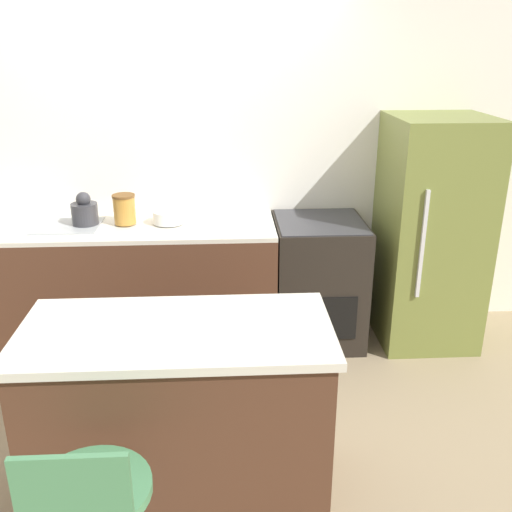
{
  "coord_description": "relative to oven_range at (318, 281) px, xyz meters",
  "views": [
    {
      "loc": [
        0.4,
        -3.44,
        2.1
      ],
      "look_at": [
        0.57,
        -0.41,
        0.95
      ],
      "focal_mm": 40.0,
      "sensor_mm": 36.0,
      "label": 1
    }
  ],
  "objects": [
    {
      "name": "kitchen_island",
      "position": [
        -0.9,
        -1.52,
        -0.0
      ],
      "size": [
        1.4,
        0.68,
        0.9
      ],
      "color": "#4C2D1E",
      "rests_on": "ground_plane"
    },
    {
      "name": "back_counter",
      "position": [
        -1.38,
        0.0,
        -0.0
      ],
      "size": [
        2.11,
        0.66,
        0.91
      ],
      "color": "#4C2D1E",
      "rests_on": "ground_plane"
    },
    {
      "name": "kettle",
      "position": [
        -1.63,
        0.03,
        0.55
      ],
      "size": [
        0.18,
        0.18,
        0.23
      ],
      "color": "#333338",
      "rests_on": "back_counter"
    },
    {
      "name": "refrigerator",
      "position": [
        0.79,
        -0.02,
        0.36
      ],
      "size": [
        0.67,
        0.72,
        1.63
      ],
      "color": "olive",
      "rests_on": "ground_plane"
    },
    {
      "name": "wall_back",
      "position": [
        -1.06,
        0.36,
        0.85
      ],
      "size": [
        8.0,
        0.06,
        2.6
      ],
      "color": "white",
      "rests_on": "ground_plane"
    },
    {
      "name": "ground_plane",
      "position": [
        -1.06,
        -0.35,
        -0.45
      ],
      "size": [
        14.0,
        14.0,
        0.0
      ],
      "primitive_type": "plane",
      "color": "#998466"
    },
    {
      "name": "canister_jar",
      "position": [
        -1.36,
        0.03,
        0.56
      ],
      "size": [
        0.16,
        0.16,
        0.2
      ],
      "color": "#B77F33",
      "rests_on": "back_counter"
    },
    {
      "name": "oven_range",
      "position": [
        0.0,
        0.0,
        0.0
      ],
      "size": [
        0.63,
        0.67,
        0.91
      ],
      "color": "black",
      "rests_on": "ground_plane"
    },
    {
      "name": "mixing_bowl",
      "position": [
        -1.06,
        0.03,
        0.5
      ],
      "size": [
        0.21,
        0.21,
        0.09
      ],
      "color": "white",
      "rests_on": "back_counter"
    }
  ]
}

